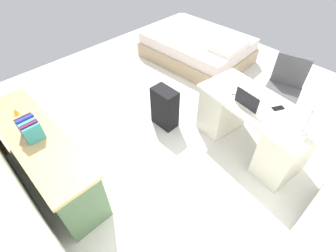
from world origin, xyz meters
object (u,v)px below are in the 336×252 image
bed (198,48)px  desk_lamp (308,111)px  figurine_small (16,112)px  credenza (46,158)px  suitcase_black (165,108)px  computer_mouse (234,92)px  office_chair (281,93)px  cell_phone_near_laptop (278,108)px  laptop (249,102)px  desk (252,126)px

bed → desk_lamp: 2.91m
bed → figurine_small: figurine_small is taller
credenza → desk_lamp: desk_lamp is taller
bed → suitcase_black: suitcase_black is taller
credenza → computer_mouse: computer_mouse is taller
suitcase_black → desk_lamp: bearing=-165.8°
computer_mouse → desk_lamp: (-0.83, 0.03, 0.24)m
figurine_small → office_chair: bearing=-119.7°
cell_phone_near_laptop → figurine_small: (1.92, 2.17, 0.05)m
credenza → suitcase_black: size_ratio=2.98×
computer_mouse → cell_phone_near_laptop: (-0.52, -0.12, -0.01)m
computer_mouse → credenza: bearing=71.3°
credenza → laptop: bearing=-122.3°
desk_lamp → figurine_small: size_ratio=3.14×
desk → office_chair: bearing=-85.6°
bed → laptop: laptop is taller
office_chair → desk_lamp: size_ratio=2.72×
bed → cell_phone_near_laptop: cell_phone_near_laptop is taller
office_chair → desk_lamp: desk_lamp is taller
laptop → cell_phone_near_laptop: laptop is taller
desk → desk_lamp: bearing=172.1°
office_chair → bed: office_chair is taller
credenza → laptop: (-1.25, -1.97, 0.42)m
office_chair → credenza: size_ratio=0.52×
desk → figurine_small: bearing=50.4°
figurine_small → bed: bearing=-85.6°
figurine_small → laptop: bearing=-129.9°
desk_lamp → desk: bearing=-7.9°
credenza → desk: bearing=-122.4°
laptop → computer_mouse: 0.27m
laptop → figurine_small: bearing=50.1°
laptop → credenza: bearing=57.7°
office_chair → figurine_small: (1.66, 2.92, 0.38)m
office_chair → desk_lamp: 1.21m
figurine_small → desk: bearing=-129.6°
office_chair → figurine_small: bearing=60.3°
bed → office_chair: bearing=167.8°
credenza → bed: (0.66, -3.33, -0.13)m
bed → computer_mouse: size_ratio=19.79×
suitcase_black → laptop: 1.18m
laptop → cell_phone_near_laptop: bearing=-142.9°
desk → credenza: size_ratio=0.84×
bed → desk_lamp: size_ratio=5.74×
office_chair → cell_phone_near_laptop: (-0.25, 0.74, 0.33)m
credenza → bed: size_ratio=0.91×
credenza → bed: credenza is taller
credenza → office_chair: bearing=-113.4°
bed → computer_mouse: bearing=142.2°
figurine_small → computer_mouse: bearing=-124.3°
office_chair → desk_lamp: (-0.57, 0.90, 0.58)m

